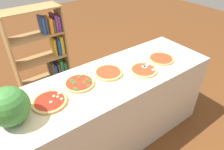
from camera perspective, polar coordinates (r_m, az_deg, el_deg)
ground_plane at (r=2.67m, az=0.00°, el=-16.92°), size 12.00×12.00×0.00m
counter at (r=2.32m, az=0.00°, el=-9.83°), size 2.27×0.74×0.93m
parchment_paper at (r=2.02m, az=0.00°, el=-0.44°), size 1.83×0.58×0.00m
pizza_mushroom_0 at (r=1.79m, az=-17.16°, el=-7.22°), size 0.29×0.29×0.03m
pizza_spinach_1 at (r=1.94m, az=-9.23°, el=-2.29°), size 0.29×0.29×0.03m
pizza_plain_2 at (r=2.06m, az=-1.07°, el=0.70°), size 0.29×0.29×0.02m
pizza_mozzarella_3 at (r=2.13m, az=8.85°, el=1.45°), size 0.29×0.29×0.02m
pizza_plain_4 at (r=2.37m, az=13.68°, el=4.52°), size 0.29×0.29×0.02m
watermelon at (r=1.66m, az=-27.07°, el=-7.88°), size 0.30×0.30×0.30m
bookshelf at (r=2.98m, az=-17.79°, el=5.00°), size 0.72×0.30×1.38m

